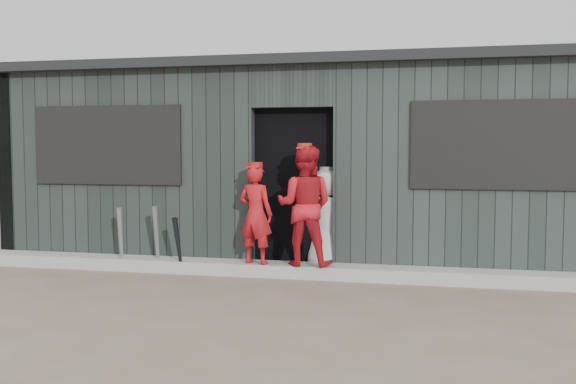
% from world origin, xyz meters
% --- Properties ---
extents(ground, '(80.00, 80.00, 0.00)m').
position_xyz_m(ground, '(0.00, 0.00, 0.00)').
color(ground, brown).
rests_on(ground, ground).
extents(curb, '(8.00, 0.36, 0.15)m').
position_xyz_m(curb, '(0.00, 1.82, 0.07)').
color(curb, gray).
rests_on(curb, ground).
extents(bat_left, '(0.13, 0.22, 0.80)m').
position_xyz_m(bat_left, '(-2.07, 1.67, 0.40)').
color(bat_left, gray).
rests_on(bat_left, ground).
extents(bat_mid, '(0.12, 0.27, 0.82)m').
position_xyz_m(bat_mid, '(-1.63, 1.74, 0.41)').
color(bat_mid, gray).
rests_on(bat_mid, ground).
extents(bat_right, '(0.09, 0.25, 0.70)m').
position_xyz_m(bat_right, '(-1.30, 1.62, 0.35)').
color(bat_right, black).
rests_on(bat_right, ground).
extents(player_red_left, '(0.48, 0.38, 1.17)m').
position_xyz_m(player_red_left, '(-0.38, 1.74, 0.74)').
color(player_red_left, '#A81419').
rests_on(player_red_left, curb).
extents(player_red_right, '(0.69, 0.55, 1.40)m').
position_xyz_m(player_red_right, '(0.20, 1.77, 0.85)').
color(player_red_right, '#B41620').
rests_on(player_red_right, curb).
extents(player_grey_back, '(0.64, 0.44, 1.26)m').
position_xyz_m(player_grey_back, '(0.40, 2.18, 0.63)').
color(player_grey_back, silver).
rests_on(player_grey_back, ground).
extents(dugout, '(8.30, 3.30, 2.62)m').
position_xyz_m(dugout, '(0.00, 3.50, 1.29)').
color(dugout, black).
rests_on(dugout, ground).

